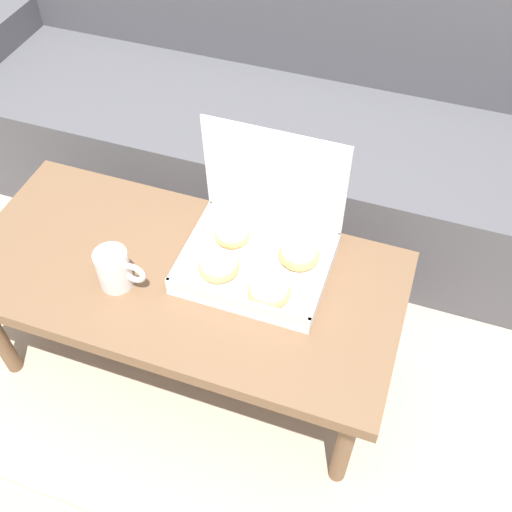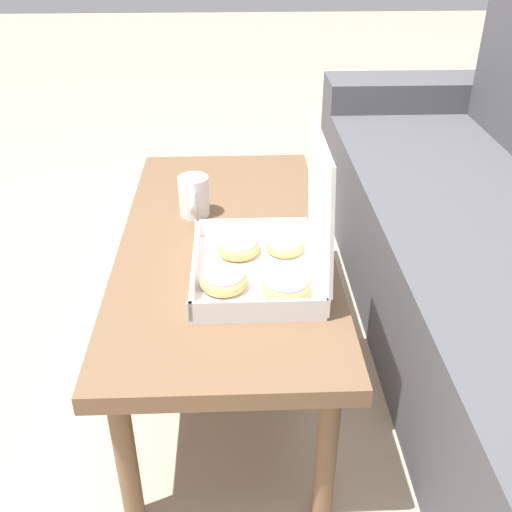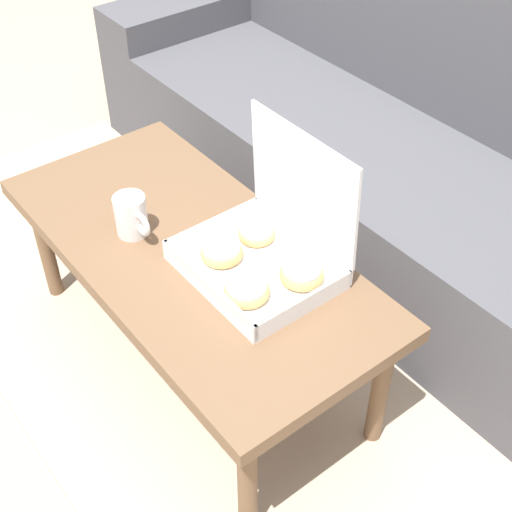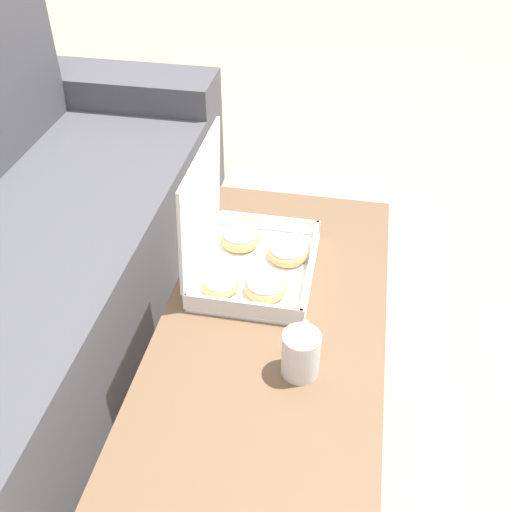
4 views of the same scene
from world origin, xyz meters
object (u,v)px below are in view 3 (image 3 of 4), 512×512
(couch, at_px, (419,164))
(coffee_table, at_px, (191,260))
(pastry_box, at_px, (266,249))
(coffee_mug, at_px, (132,216))

(couch, relative_size, coffee_table, 2.26)
(couch, height_order, pastry_box, couch)
(pastry_box, bearing_deg, coffee_table, -150.40)
(couch, distance_m, coffee_mug, 0.96)
(coffee_table, bearing_deg, couch, 90.00)
(pastry_box, bearing_deg, couch, 103.19)
(couch, distance_m, coffee_table, 0.85)
(coffee_table, distance_m, coffee_mug, 0.18)
(couch, bearing_deg, coffee_table, -90.00)
(couch, xyz_separation_m, coffee_mug, (-0.13, -0.93, 0.17))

